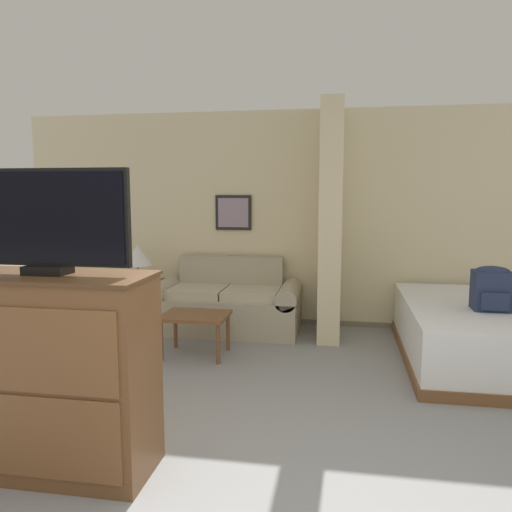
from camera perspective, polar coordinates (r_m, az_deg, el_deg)
name	(u,v)px	position (r m, az deg, el deg)	size (l,w,h in m)	color
wall_back	(320,220)	(6.13, 7.37, 4.15)	(7.51, 0.16, 2.60)	beige
wall_partition_pillar	(331,222)	(5.63, 8.58, 3.91)	(0.24, 0.86, 2.60)	beige
couch	(227,304)	(5.93, -3.39, -5.51)	(1.74, 0.84, 0.84)	tan
coffee_table	(195,319)	(5.04, -6.94, -7.20)	(0.65, 0.50, 0.42)	brown
side_table	(138,288)	(6.19, -13.31, -3.56)	(0.49, 0.49, 0.57)	brown
table_lamp	(137,257)	(6.13, -13.41, -0.09)	(0.36, 0.36, 0.43)	tan
tv_dresser	(53,374)	(3.19, -22.17, -12.34)	(1.17, 0.51, 1.17)	brown
tv	(45,221)	(3.02, -22.97, 3.69)	(1.00, 0.16, 0.59)	black
bed	(498,333)	(5.34, 25.92, -7.95)	(1.76, 2.13, 0.57)	brown
backpack	(492,288)	(4.96, 25.32, -3.28)	(0.31, 0.27, 0.40)	#232D4C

